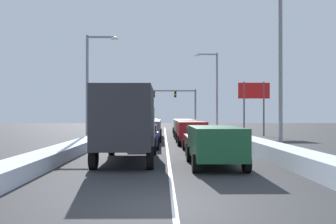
{
  "coord_description": "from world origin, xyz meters",
  "views": [
    {
      "loc": [
        -0.27,
        -8.86,
        2.18
      ],
      "look_at": [
        0.36,
        38.66,
        2.49
      ],
      "focal_mm": 41.15,
      "sensor_mm": 36.0,
      "label": 1
    }
  ],
  "objects_px": {
    "suv_red_right_lane_third": "(191,130)",
    "suv_black_center_lane_fourth": "(151,126)",
    "box_truck_center_lane_nearest": "(127,121)",
    "sedan_navy_center_lane_second": "(144,136)",
    "roadside_sign_right": "(254,96)",
    "street_lamp_right_mid": "(214,86)",
    "suv_gray_center_lane_third": "(148,129)",
    "street_lamp_left_mid": "(92,78)",
    "suv_green_right_lane_nearest": "(215,142)",
    "suv_white_right_lane_fifth": "(183,125)",
    "sedan_maroon_right_lane_second": "(201,139)",
    "street_lamp_right_near": "(275,57)",
    "suv_charcoal_center_lane_fifth": "(149,125)",
    "traffic_light_gantry": "(181,100)",
    "suv_tan_right_lane_fourth": "(186,127)"
  },
  "relations": [
    {
      "from": "suv_green_right_lane_nearest",
      "to": "suv_charcoal_center_lane_fifth",
      "type": "bearing_deg",
      "value": 97.63
    },
    {
      "from": "suv_black_center_lane_fourth",
      "to": "street_lamp_right_mid",
      "type": "height_order",
      "value": "street_lamp_right_mid"
    },
    {
      "from": "suv_green_right_lane_nearest",
      "to": "suv_red_right_lane_third",
      "type": "bearing_deg",
      "value": 90.47
    },
    {
      "from": "suv_white_right_lane_fifth",
      "to": "suv_charcoal_center_lane_fifth",
      "type": "xyz_separation_m",
      "value": [
        -3.79,
        1.93,
        0.0
      ]
    },
    {
      "from": "sedan_maroon_right_lane_second",
      "to": "street_lamp_right_near",
      "type": "distance_m",
      "value": 6.33
    },
    {
      "from": "suv_gray_center_lane_third",
      "to": "street_lamp_right_near",
      "type": "bearing_deg",
      "value": -51.34
    },
    {
      "from": "suv_red_right_lane_third",
      "to": "suv_charcoal_center_lane_fifth",
      "type": "relative_size",
      "value": 1.0
    },
    {
      "from": "traffic_light_gantry",
      "to": "roadside_sign_right",
      "type": "height_order",
      "value": "traffic_light_gantry"
    },
    {
      "from": "suv_red_right_lane_third",
      "to": "box_truck_center_lane_nearest",
      "type": "distance_m",
      "value": 11.06
    },
    {
      "from": "box_truck_center_lane_nearest",
      "to": "roadside_sign_right",
      "type": "distance_m",
      "value": 23.77
    },
    {
      "from": "suv_white_right_lane_fifth",
      "to": "suv_charcoal_center_lane_fifth",
      "type": "distance_m",
      "value": 4.25
    },
    {
      "from": "street_lamp_right_near",
      "to": "street_lamp_left_mid",
      "type": "bearing_deg",
      "value": 143.26
    },
    {
      "from": "sedan_maroon_right_lane_second",
      "to": "traffic_light_gantry",
      "type": "xyz_separation_m",
      "value": [
        0.65,
        39.2,
        3.73
      ]
    },
    {
      "from": "traffic_light_gantry",
      "to": "suv_tan_right_lane_fourth",
      "type": "bearing_deg",
      "value": -91.68
    },
    {
      "from": "sedan_maroon_right_lane_second",
      "to": "roadside_sign_right",
      "type": "relative_size",
      "value": 0.82
    },
    {
      "from": "street_lamp_right_near",
      "to": "street_lamp_left_mid",
      "type": "height_order",
      "value": "street_lamp_right_near"
    },
    {
      "from": "suv_white_right_lane_fifth",
      "to": "roadside_sign_right",
      "type": "bearing_deg",
      "value": -26.7
    },
    {
      "from": "street_lamp_right_near",
      "to": "roadside_sign_right",
      "type": "relative_size",
      "value": 1.69
    },
    {
      "from": "suv_green_right_lane_nearest",
      "to": "street_lamp_right_near",
      "type": "height_order",
      "value": "street_lamp_right_near"
    },
    {
      "from": "street_lamp_right_mid",
      "to": "suv_gray_center_lane_third",
      "type": "bearing_deg",
      "value": -121.38
    },
    {
      "from": "box_truck_center_lane_nearest",
      "to": "sedan_navy_center_lane_second",
      "type": "distance_m",
      "value": 7.39
    },
    {
      "from": "suv_green_right_lane_nearest",
      "to": "suv_red_right_lane_third",
      "type": "relative_size",
      "value": 1.0
    },
    {
      "from": "suv_gray_center_lane_third",
      "to": "street_lamp_right_near",
      "type": "xyz_separation_m",
      "value": [
        7.63,
        -9.53,
        4.47
      ]
    },
    {
      "from": "suv_red_right_lane_third",
      "to": "suv_black_center_lane_fourth",
      "type": "height_order",
      "value": "same"
    },
    {
      "from": "box_truck_center_lane_nearest",
      "to": "sedan_maroon_right_lane_second",
      "type": "bearing_deg",
      "value": 47.19
    },
    {
      "from": "suv_green_right_lane_nearest",
      "to": "suv_gray_center_lane_third",
      "type": "distance_m",
      "value": 15.79
    },
    {
      "from": "suv_white_right_lane_fifth",
      "to": "traffic_light_gantry",
      "type": "xyz_separation_m",
      "value": [
        0.65,
        18.75,
        3.48
      ]
    },
    {
      "from": "street_lamp_left_mid",
      "to": "suv_white_right_lane_fifth",
      "type": "bearing_deg",
      "value": 54.92
    },
    {
      "from": "street_lamp_left_mid",
      "to": "roadside_sign_right",
      "type": "xyz_separation_m",
      "value": [
        14.96,
        7.77,
        -1.08
      ]
    },
    {
      "from": "suv_red_right_lane_third",
      "to": "roadside_sign_right",
      "type": "distance_m",
      "value": 13.18
    },
    {
      "from": "suv_white_right_lane_fifth",
      "to": "suv_black_center_lane_fourth",
      "type": "height_order",
      "value": "same"
    },
    {
      "from": "street_lamp_left_mid",
      "to": "suv_green_right_lane_nearest",
      "type": "bearing_deg",
      "value": -62.11
    },
    {
      "from": "suv_green_right_lane_nearest",
      "to": "suv_black_center_lane_fourth",
      "type": "xyz_separation_m",
      "value": [
        -3.38,
        21.8,
        0.0
      ]
    },
    {
      "from": "suv_white_right_lane_fifth",
      "to": "suv_gray_center_lane_third",
      "type": "distance_m",
      "value": 11.36
    },
    {
      "from": "suv_green_right_lane_nearest",
      "to": "box_truck_center_lane_nearest",
      "type": "xyz_separation_m",
      "value": [
        -3.8,
        1.69,
        0.88
      ]
    },
    {
      "from": "suv_white_right_lane_fifth",
      "to": "roadside_sign_right",
      "type": "xyz_separation_m",
      "value": [
        7.02,
        -3.53,
        3.0
      ]
    },
    {
      "from": "traffic_light_gantry",
      "to": "suv_green_right_lane_nearest",
      "type": "bearing_deg",
      "value": -90.85
    },
    {
      "from": "street_lamp_right_mid",
      "to": "roadside_sign_right",
      "type": "xyz_separation_m",
      "value": [
        3.51,
        -4.03,
        -1.33
      ]
    },
    {
      "from": "roadside_sign_right",
      "to": "street_lamp_right_near",
      "type": "bearing_deg",
      "value": -99.43
    },
    {
      "from": "suv_white_right_lane_fifth",
      "to": "sedan_navy_center_lane_second",
      "type": "distance_m",
      "value": 17.63
    },
    {
      "from": "suv_red_right_lane_third",
      "to": "suv_black_center_lane_fourth",
      "type": "relative_size",
      "value": 1.0
    },
    {
      "from": "box_truck_center_lane_nearest",
      "to": "suv_gray_center_lane_third",
      "type": "height_order",
      "value": "box_truck_center_lane_nearest"
    },
    {
      "from": "suv_charcoal_center_lane_fifth",
      "to": "street_lamp_left_mid",
      "type": "xyz_separation_m",
      "value": [
        -4.15,
        -13.23,
        4.09
      ]
    },
    {
      "from": "box_truck_center_lane_nearest",
      "to": "suv_gray_center_lane_third",
      "type": "relative_size",
      "value": 1.47
    },
    {
      "from": "suv_red_right_lane_third",
      "to": "suv_tan_right_lane_fourth",
      "type": "distance_m",
      "value": 7.19
    },
    {
      "from": "suv_tan_right_lane_fourth",
      "to": "street_lamp_right_mid",
      "type": "bearing_deg",
      "value": 64.26
    },
    {
      "from": "suv_black_center_lane_fourth",
      "to": "street_lamp_right_mid",
      "type": "xyz_separation_m",
      "value": [
        6.91,
        4.97,
        4.34
      ]
    },
    {
      "from": "suv_gray_center_lane_third",
      "to": "street_lamp_right_mid",
      "type": "height_order",
      "value": "street_lamp_right_mid"
    },
    {
      "from": "sedan_maroon_right_lane_second",
      "to": "street_lamp_left_mid",
      "type": "relative_size",
      "value": 0.52
    },
    {
      "from": "sedan_maroon_right_lane_second",
      "to": "street_lamp_right_near",
      "type": "xyz_separation_m",
      "value": [
        4.22,
        0.08,
        4.72
      ]
    }
  ]
}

